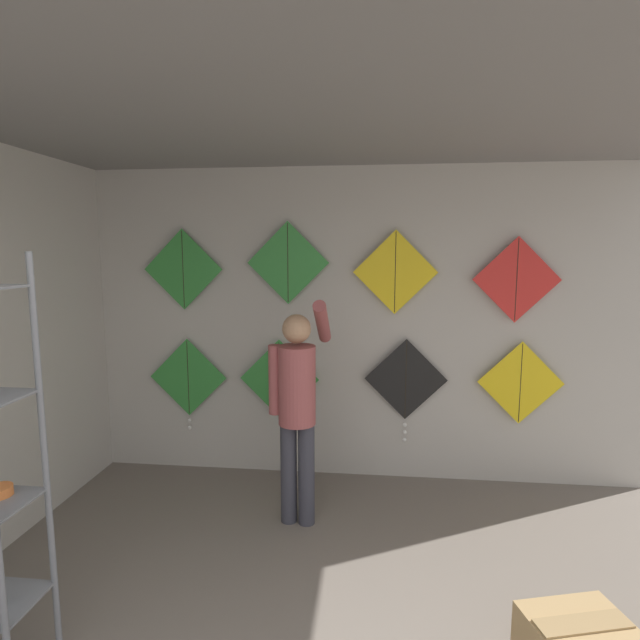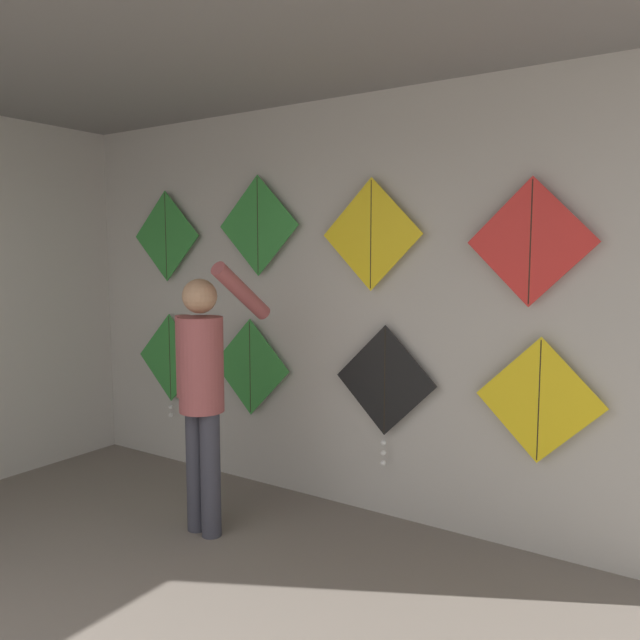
{
  "view_description": "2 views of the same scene",
  "coord_description": "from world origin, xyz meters",
  "px_view_note": "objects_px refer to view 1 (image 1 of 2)",
  "views": [
    {
      "loc": [
        0.29,
        -1.21,
        2.06
      ],
      "look_at": [
        -0.17,
        2.92,
        1.49
      ],
      "focal_mm": 28.0,
      "sensor_mm": 36.0,
      "label": 1
    },
    {
      "loc": [
        2.43,
        -0.41,
        1.77
      ],
      "look_at": [
        0.22,
        2.92,
        1.34
      ],
      "focal_mm": 35.0,
      "sensor_mm": 36.0,
      "label": 2
    }
  ],
  "objects_px": {
    "shopkeeper": "(297,400)",
    "kite_7": "(517,280)",
    "kite_1": "(279,379)",
    "kite_6": "(395,272)",
    "kite_2": "(406,383)",
    "kite_0": "(188,379)",
    "kite_4": "(183,269)",
    "kite_3": "(520,383)",
    "kite_5": "(288,263)"
  },
  "relations": [
    {
      "from": "kite_1",
      "to": "kite_3",
      "type": "bearing_deg",
      "value": 0.0
    },
    {
      "from": "kite_1",
      "to": "shopkeeper",
      "type": "bearing_deg",
      "value": -70.09
    },
    {
      "from": "kite_4",
      "to": "kite_6",
      "type": "height_order",
      "value": "kite_4"
    },
    {
      "from": "kite_5",
      "to": "kite_7",
      "type": "xyz_separation_m",
      "value": [
        1.96,
        0.0,
        -0.14
      ]
    },
    {
      "from": "kite_1",
      "to": "kite_4",
      "type": "relative_size",
      "value": 1.0
    },
    {
      "from": "kite_0",
      "to": "kite_2",
      "type": "distance_m",
      "value": 2.0
    },
    {
      "from": "kite_6",
      "to": "kite_7",
      "type": "distance_m",
      "value": 1.02
    },
    {
      "from": "kite_2",
      "to": "kite_6",
      "type": "bearing_deg",
      "value": 179.69
    },
    {
      "from": "kite_0",
      "to": "kite_3",
      "type": "xyz_separation_m",
      "value": [
        2.99,
        0.0,
        0.05
      ]
    },
    {
      "from": "shopkeeper",
      "to": "kite_3",
      "type": "xyz_separation_m",
      "value": [
        1.83,
        0.81,
        -0.03
      ]
    },
    {
      "from": "kite_3",
      "to": "kite_2",
      "type": "bearing_deg",
      "value": -179.97
    },
    {
      "from": "kite_0",
      "to": "kite_7",
      "type": "bearing_deg",
      "value": 0.01
    },
    {
      "from": "kite_2",
      "to": "kite_1",
      "type": "bearing_deg",
      "value": 179.97
    },
    {
      "from": "kite_0",
      "to": "kite_3",
      "type": "bearing_deg",
      "value": 0.01
    },
    {
      "from": "shopkeeper",
      "to": "kite_3",
      "type": "distance_m",
      "value": 2.0
    },
    {
      "from": "shopkeeper",
      "to": "kite_6",
      "type": "distance_m",
      "value": 1.43
    },
    {
      "from": "kite_4",
      "to": "kite_7",
      "type": "xyz_separation_m",
      "value": [
        2.92,
        0.0,
        -0.08
      ]
    },
    {
      "from": "kite_2",
      "to": "kite_7",
      "type": "relative_size",
      "value": 1.28
    },
    {
      "from": "kite_4",
      "to": "kite_0",
      "type": "bearing_deg",
      "value": -2.31
    },
    {
      "from": "kite_6",
      "to": "kite_7",
      "type": "xyz_separation_m",
      "value": [
        1.02,
        0.0,
        -0.06
      ]
    },
    {
      "from": "kite_1",
      "to": "kite_7",
      "type": "height_order",
      "value": "kite_7"
    },
    {
      "from": "kite_5",
      "to": "kite_7",
      "type": "relative_size",
      "value": 1.0
    },
    {
      "from": "shopkeeper",
      "to": "kite_7",
      "type": "xyz_separation_m",
      "value": [
        1.75,
        0.81,
        0.86
      ]
    },
    {
      "from": "kite_1",
      "to": "kite_4",
      "type": "distance_m",
      "value": 1.32
    },
    {
      "from": "shopkeeper",
      "to": "kite_5",
      "type": "relative_size",
      "value": 2.35
    },
    {
      "from": "shopkeeper",
      "to": "kite_2",
      "type": "bearing_deg",
      "value": 49.58
    },
    {
      "from": "shopkeeper",
      "to": "kite_3",
      "type": "relative_size",
      "value": 2.35
    },
    {
      "from": "kite_5",
      "to": "kite_6",
      "type": "xyz_separation_m",
      "value": [
        0.94,
        0.0,
        -0.08
      ]
    },
    {
      "from": "kite_4",
      "to": "kite_5",
      "type": "bearing_deg",
      "value": 0.0
    },
    {
      "from": "kite_0",
      "to": "kite_2",
      "type": "xyz_separation_m",
      "value": [
        2.0,
        -0.0,
        0.03
      ]
    },
    {
      "from": "kite_7",
      "to": "kite_2",
      "type": "bearing_deg",
      "value": -179.96
    },
    {
      "from": "kite_0",
      "to": "kite_2",
      "type": "bearing_deg",
      "value": -0.01
    },
    {
      "from": "kite_4",
      "to": "kite_1",
      "type": "bearing_deg",
      "value": 0.0
    },
    {
      "from": "kite_3",
      "to": "kite_7",
      "type": "bearing_deg",
      "value": 180.0
    },
    {
      "from": "shopkeeper",
      "to": "kite_1",
      "type": "bearing_deg",
      "value": 116.0
    },
    {
      "from": "kite_1",
      "to": "kite_7",
      "type": "relative_size",
      "value": 1.0
    },
    {
      "from": "shopkeeper",
      "to": "kite_7",
      "type": "bearing_deg",
      "value": 30.77
    },
    {
      "from": "kite_1",
      "to": "kite_2",
      "type": "xyz_separation_m",
      "value": [
        1.14,
        -0.0,
        -0.0
      ]
    },
    {
      "from": "kite_3",
      "to": "kite_7",
      "type": "height_order",
      "value": "kite_7"
    },
    {
      "from": "kite_2",
      "to": "kite_4",
      "type": "height_order",
      "value": "kite_4"
    },
    {
      "from": "shopkeeper",
      "to": "kite_2",
      "type": "xyz_separation_m",
      "value": [
        0.85,
        0.81,
        -0.06
      ]
    },
    {
      "from": "kite_7",
      "to": "kite_3",
      "type": "bearing_deg",
      "value": 0.0
    },
    {
      "from": "kite_4",
      "to": "kite_6",
      "type": "bearing_deg",
      "value": 0.0
    },
    {
      "from": "kite_1",
      "to": "kite_6",
      "type": "relative_size",
      "value": 1.0
    },
    {
      "from": "kite_3",
      "to": "kite_6",
      "type": "distance_m",
      "value": 1.45
    },
    {
      "from": "kite_5",
      "to": "kite_7",
      "type": "height_order",
      "value": "kite_5"
    },
    {
      "from": "kite_4",
      "to": "kite_2",
      "type": "bearing_deg",
      "value": -0.02
    },
    {
      "from": "kite_4",
      "to": "kite_5",
      "type": "height_order",
      "value": "kite_5"
    },
    {
      "from": "shopkeeper",
      "to": "kite_0",
      "type": "xyz_separation_m",
      "value": [
        -1.16,
        0.81,
        -0.09
      ]
    },
    {
      "from": "shopkeeper",
      "to": "kite_0",
      "type": "relative_size",
      "value": 1.98
    }
  ]
}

